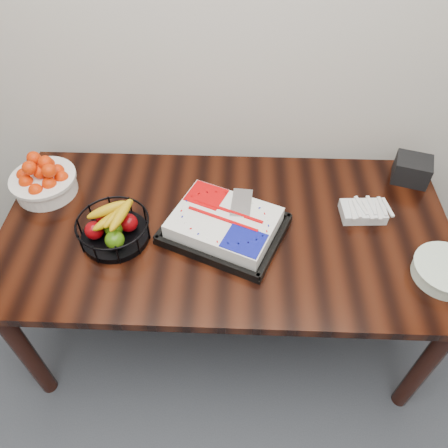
{
  "coord_description": "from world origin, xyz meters",
  "views": [
    {
      "loc": [
        0.04,
        0.83,
        2.05
      ],
      "look_at": [
        -0.01,
        1.94,
        0.83
      ],
      "focal_mm": 35.0,
      "sensor_mm": 36.0,
      "label": 1
    }
  ],
  "objects_px": {
    "fruit_basket": "(113,227)",
    "napkin_box": "(412,170)",
    "tangerine_bowl": "(43,178)",
    "plate_stack": "(445,271)",
    "table": "(226,241)",
    "cake_tray": "(224,225)"
  },
  "relations": [
    {
      "from": "fruit_basket",
      "to": "napkin_box",
      "type": "relative_size",
      "value": 1.87
    },
    {
      "from": "tangerine_bowl",
      "to": "plate_stack",
      "type": "relative_size",
      "value": 1.17
    },
    {
      "from": "tangerine_bowl",
      "to": "napkin_box",
      "type": "relative_size",
      "value": 1.84
    },
    {
      "from": "fruit_basket",
      "to": "plate_stack",
      "type": "xyz_separation_m",
      "value": [
        1.22,
        -0.14,
        -0.03
      ]
    },
    {
      "from": "fruit_basket",
      "to": "napkin_box",
      "type": "bearing_deg",
      "value": 17.75
    },
    {
      "from": "plate_stack",
      "to": "tangerine_bowl",
      "type": "bearing_deg",
      "value": 166.15
    },
    {
      "from": "tangerine_bowl",
      "to": "cake_tray",
      "type": "bearing_deg",
      "value": -14.89
    },
    {
      "from": "cake_tray",
      "to": "fruit_basket",
      "type": "height_order",
      "value": "fruit_basket"
    },
    {
      "from": "table",
      "to": "fruit_basket",
      "type": "relative_size",
      "value": 6.47
    },
    {
      "from": "tangerine_bowl",
      "to": "plate_stack",
      "type": "bearing_deg",
      "value": -13.85
    },
    {
      "from": "table",
      "to": "tangerine_bowl",
      "type": "bearing_deg",
      "value": 167.02
    },
    {
      "from": "tangerine_bowl",
      "to": "fruit_basket",
      "type": "height_order",
      "value": "tangerine_bowl"
    },
    {
      "from": "cake_tray",
      "to": "fruit_basket",
      "type": "bearing_deg",
      "value": -173.67
    },
    {
      "from": "tangerine_bowl",
      "to": "napkin_box",
      "type": "xyz_separation_m",
      "value": [
        1.58,
        0.14,
        -0.02
      ]
    },
    {
      "from": "table",
      "to": "cake_tray",
      "type": "height_order",
      "value": "cake_tray"
    },
    {
      "from": "table",
      "to": "tangerine_bowl",
      "type": "distance_m",
      "value": 0.81
    },
    {
      "from": "tangerine_bowl",
      "to": "plate_stack",
      "type": "height_order",
      "value": "tangerine_bowl"
    },
    {
      "from": "table",
      "to": "napkin_box",
      "type": "distance_m",
      "value": 0.87
    },
    {
      "from": "tangerine_bowl",
      "to": "fruit_basket",
      "type": "xyz_separation_m",
      "value": [
        0.35,
        -0.25,
        -0.01
      ]
    },
    {
      "from": "fruit_basket",
      "to": "napkin_box",
      "type": "distance_m",
      "value": 1.29
    },
    {
      "from": "tangerine_bowl",
      "to": "fruit_basket",
      "type": "relative_size",
      "value": 0.98
    },
    {
      "from": "table",
      "to": "fruit_basket",
      "type": "bearing_deg",
      "value": -170.35
    }
  ]
}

